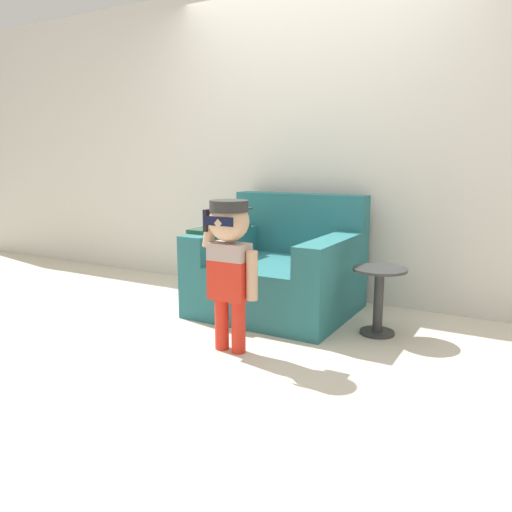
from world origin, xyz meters
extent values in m
plane|color=beige|center=(0.00, 0.00, 0.00)|extent=(10.00, 10.00, 0.00)
cube|color=silver|center=(0.00, 0.79, 1.30)|extent=(10.00, 0.05, 2.60)
cube|color=#286B70|center=(-0.03, 0.19, 0.20)|extent=(1.10, 0.99, 0.40)
cube|color=#286B70|center=(-0.03, 0.60, 0.64)|extent=(1.10, 0.18, 0.48)
cube|color=#286B70|center=(-0.48, 0.11, 0.50)|extent=(0.20, 0.81, 0.21)
cube|color=#286B70|center=(0.42, 0.11, 0.50)|extent=(0.20, 0.81, 0.21)
cube|color=#284C38|center=(-0.48, 0.11, 0.62)|extent=(0.24, 0.54, 0.03)
cylinder|color=red|center=(0.02, -0.65, 0.16)|extent=(0.09, 0.09, 0.32)
cylinder|color=red|center=(0.14, -0.65, 0.16)|extent=(0.09, 0.09, 0.32)
cube|color=red|center=(0.08, -0.65, 0.44)|extent=(0.24, 0.14, 0.24)
cube|color=#B29993|center=(0.08, -0.65, 0.61)|extent=(0.24, 0.14, 0.10)
sphere|color=tan|center=(0.08, -0.65, 0.79)|extent=(0.24, 0.24, 0.24)
cylinder|color=#2D2D2D|center=(0.08, -0.65, 0.88)|extent=(0.23, 0.23, 0.07)
cube|color=#2D2D2D|center=(0.08, -0.54, 0.86)|extent=(0.14, 0.11, 0.01)
cube|color=#0F1433|center=(0.08, -0.76, 0.80)|extent=(0.19, 0.01, 0.05)
cylinder|color=tan|center=(0.24, -0.65, 0.48)|extent=(0.07, 0.07, 0.29)
cylinder|color=tan|center=(-0.06, -0.65, 0.71)|extent=(0.10, 0.07, 0.17)
cube|color=black|center=(-0.05, -0.66, 0.79)|extent=(0.02, 0.07, 0.13)
cylinder|color=#333333|center=(0.78, 0.09, 0.01)|extent=(0.23, 0.23, 0.02)
cylinder|color=#333333|center=(0.78, 0.09, 0.22)|extent=(0.06, 0.06, 0.43)
cylinder|color=#333333|center=(0.78, 0.09, 0.44)|extent=(0.35, 0.35, 0.02)
camera|label=1|loc=(1.64, -3.07, 1.14)|focal=35.00mm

